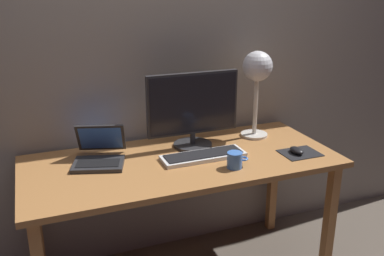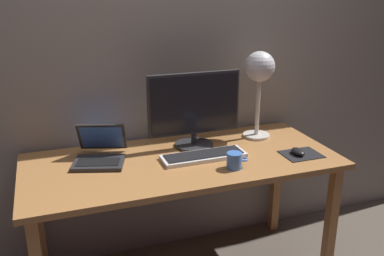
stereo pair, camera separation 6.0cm
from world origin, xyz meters
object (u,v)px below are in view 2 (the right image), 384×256
monitor (194,108)px  laptop (100,150)px  coffee_mug (235,161)px  keyboard_main (204,156)px  desk_lamp (260,73)px  mouse (298,152)px

monitor → laptop: 0.54m
laptop → coffee_mug: 0.68m
keyboard_main → monitor: bearing=86.8°
monitor → desk_lamp: (0.40, 0.02, 0.16)m
desk_lamp → mouse: desk_lamp is taller
coffee_mug → keyboard_main: bearing=120.1°
keyboard_main → laptop: bearing=163.0°
mouse → coffee_mug: size_ratio=0.87×
coffee_mug → monitor: bearing=104.3°
laptop → coffee_mug: (0.60, -0.32, -0.01)m
keyboard_main → laptop: laptop is taller
keyboard_main → mouse: mouse is taller
coffee_mug → laptop: bearing=151.9°
keyboard_main → coffee_mug: (0.10, -0.17, 0.03)m
laptop → desk_lamp: bearing=2.8°
mouse → laptop: bearing=164.0°
monitor → keyboard_main: 0.27m
keyboard_main → coffee_mug: coffee_mug is taller
coffee_mug → desk_lamp: bearing=49.8°
monitor → coffee_mug: monitor is taller
monitor → desk_lamp: desk_lamp is taller
keyboard_main → desk_lamp: 0.58m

